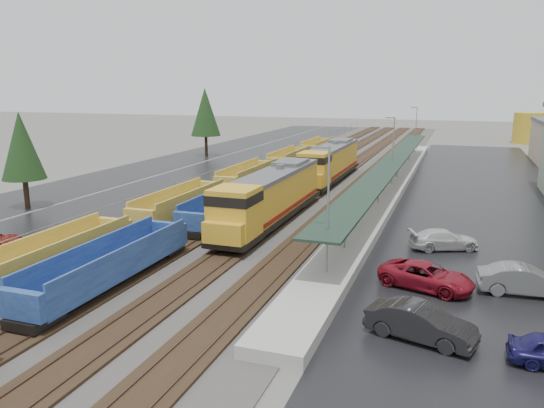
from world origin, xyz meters
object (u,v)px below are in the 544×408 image
at_px(well_string_yellow, 181,206).
at_px(parked_car_east_e, 525,281).
at_px(parked_car_east_b, 426,276).
at_px(parked_car_east_c, 444,240).
at_px(locomotive_trail, 330,163).
at_px(storage_tank, 529,128).
at_px(parked_car_east_a, 421,323).
at_px(well_string_blue, 180,232).
at_px(locomotive_lead, 270,197).

xyz_separation_m(well_string_yellow, parked_car_east_e, (26.16, -8.82, -0.35)).
height_order(parked_car_east_b, parked_car_east_c, parked_car_east_b).
xyz_separation_m(locomotive_trail, parked_car_east_e, (18.16, -30.15, -1.62)).
bearing_deg(parked_car_east_e, parked_car_east_c, 26.77).
bearing_deg(locomotive_trail, storage_tank, 64.40).
relative_size(locomotive_trail, parked_car_east_b, 3.84).
distance_m(storage_tank, parked_car_east_b, 89.01).
bearing_deg(parked_car_east_e, parked_car_east_a, 141.00).
bearing_deg(well_string_yellow, well_string_blue, -61.44).
xyz_separation_m(storage_tank, parked_car_east_a, (-14.05, -94.37, -2.24)).
xyz_separation_m(locomotive_lead, parked_car_east_c, (13.70, -1.96, -1.73)).
distance_m(well_string_blue, parked_car_east_e, 22.21).
height_order(well_string_blue, parked_car_east_a, well_string_blue).
height_order(well_string_blue, parked_car_east_b, well_string_blue).
bearing_deg(well_string_blue, locomotive_trail, 82.06).
bearing_deg(parked_car_east_a, well_string_yellow, 68.00).
bearing_deg(parked_car_east_a, parked_car_east_e, -18.41).
height_order(locomotive_lead, locomotive_trail, same).
bearing_deg(parked_car_east_e, locomotive_lead, 58.20).
height_order(well_string_yellow, parked_car_east_c, well_string_yellow).
height_order(parked_car_east_a, parked_car_east_e, same).
height_order(well_string_blue, parked_car_east_c, well_string_blue).
height_order(locomotive_trail, storage_tank, storage_tank).
bearing_deg(well_string_blue, parked_car_east_a, -27.43).
relative_size(storage_tank, parked_car_east_c, 1.27).
relative_size(well_string_blue, parked_car_east_b, 17.94).
height_order(locomotive_lead, parked_car_east_b, locomotive_lead).
relative_size(well_string_blue, parked_car_east_c, 19.65).
distance_m(locomotive_trail, parked_car_east_c, 26.79).
distance_m(parked_car_east_a, parked_car_east_b, 6.54).
bearing_deg(storage_tank, well_string_yellow, -114.26).
bearing_deg(parked_car_east_b, storage_tank, 8.11).
bearing_deg(parked_car_east_a, locomotive_trail, 34.83).
bearing_deg(well_string_yellow, parked_car_east_a, -37.53).
bearing_deg(locomotive_lead, parked_car_east_a, -51.56).
distance_m(storage_tank, parked_car_east_a, 95.44).
height_order(well_string_blue, storage_tank, storage_tank).
bearing_deg(parked_car_east_b, parked_car_east_e, -62.86).
xyz_separation_m(well_string_yellow, storage_tank, (35.21, 78.12, 1.89)).
relative_size(parked_car_east_b, parked_car_east_c, 1.10).
relative_size(storage_tank, parked_car_east_b, 1.16).
bearing_deg(well_string_blue, parked_car_east_e, -3.81).
bearing_deg(parked_car_east_c, well_string_yellow, 62.32).
relative_size(locomotive_trail, parked_car_east_c, 4.20).
distance_m(parked_car_east_a, parked_car_east_e, 8.96).
bearing_deg(locomotive_lead, parked_car_east_c, -8.14).
distance_m(locomotive_lead, well_string_yellow, 8.11).
bearing_deg(storage_tank, well_string_blue, -110.06).
bearing_deg(locomotive_trail, parked_car_east_e, -58.94).
relative_size(well_string_blue, parked_car_east_e, 19.24).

